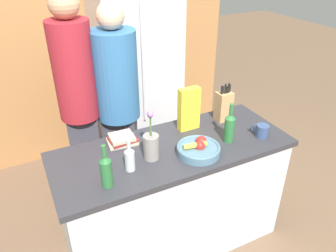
{
  "coord_description": "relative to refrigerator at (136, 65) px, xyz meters",
  "views": [
    {
      "loc": [
        -0.84,
        -1.62,
        2.1
      ],
      "look_at": [
        0.0,
        0.08,
        1.0
      ],
      "focal_mm": 35.0,
      "sensor_mm": 36.0,
      "label": 1
    }
  ],
  "objects": [
    {
      "name": "ground_plane",
      "position": [
        -0.26,
        -1.3,
        -1.0
      ],
      "size": [
        14.0,
        14.0,
        0.0
      ],
      "primitive_type": "plane",
      "color": "brown"
    },
    {
      "name": "kitchen_island",
      "position": [
        -0.26,
        -1.3,
        -0.56
      ],
      "size": [
        1.62,
        0.64,
        0.88
      ],
      "color": "silver",
      "rests_on": "ground_plane"
    },
    {
      "name": "back_wall_wood",
      "position": [
        -0.26,
        0.36,
        0.3
      ],
      "size": [
        2.82,
        0.12,
        2.6
      ],
      "color": "#9E6B3D",
      "rests_on": "ground_plane"
    },
    {
      "name": "refrigerator",
      "position": [
        0.0,
        0.0,
        0.0
      ],
      "size": [
        0.76,
        0.63,
        2.01
      ],
      "color": "#B7B7BC",
      "rests_on": "ground_plane"
    },
    {
      "name": "fruit_bowl",
      "position": [
        -0.15,
        -1.44,
        -0.09
      ],
      "size": [
        0.28,
        0.28,
        0.1
      ],
      "color": "slate",
      "rests_on": "kitchen_island"
    },
    {
      "name": "knife_block",
      "position": [
        0.25,
        -1.13,
        -0.0
      ],
      "size": [
        0.11,
        0.09,
        0.3
      ],
      "color": "tan",
      "rests_on": "kitchen_island"
    },
    {
      "name": "flower_vase",
      "position": [
        -0.44,
        -1.35,
        -0.02
      ],
      "size": [
        0.1,
        0.1,
        0.34
      ],
      "color": "gray",
      "rests_on": "kitchen_island"
    },
    {
      "name": "cereal_box",
      "position": [
        -0.05,
        -1.13,
        0.04
      ],
      "size": [
        0.16,
        0.06,
        0.32
      ],
      "color": "yellow",
      "rests_on": "kitchen_island"
    },
    {
      "name": "coffee_mug",
      "position": [
        0.36,
        -1.46,
        -0.08
      ],
      "size": [
        0.09,
        0.12,
        0.09
      ],
      "color": "#334770",
      "rests_on": "kitchen_island"
    },
    {
      "name": "book_stack",
      "position": [
        -0.55,
        -1.1,
        -0.09
      ],
      "size": [
        0.21,
        0.16,
        0.06
      ],
      "color": "#B7A88E",
      "rests_on": "kitchen_island"
    },
    {
      "name": "bottle_oil",
      "position": [
        0.12,
        -1.4,
        -0.01
      ],
      "size": [
        0.07,
        0.07,
        0.28
      ],
      "color": "#286633",
      "rests_on": "kitchen_island"
    },
    {
      "name": "bottle_vinegar",
      "position": [
        -0.77,
        -1.48,
        -0.02
      ],
      "size": [
        0.07,
        0.07,
        0.27
      ],
      "color": "#286633",
      "rests_on": "kitchen_island"
    },
    {
      "name": "bottle_wine",
      "position": [
        -0.6,
        -1.4,
        -0.04
      ],
      "size": [
        0.06,
        0.06,
        0.21
      ],
      "color": "#B2BCC1",
      "rests_on": "kitchen_island"
    },
    {
      "name": "person_at_sink",
      "position": [
        -0.71,
        -0.59,
        0.05
      ],
      "size": [
        0.3,
        0.3,
        1.83
      ],
      "rotation": [
        0.0,
        0.0,
        -0.14
      ],
      "color": "#383842",
      "rests_on": "ground_plane"
    },
    {
      "name": "person_in_blue",
      "position": [
        -0.41,
        -0.63,
        -0.03
      ],
      "size": [
        0.35,
        0.35,
        1.73
      ],
      "rotation": [
        0.0,
        0.0,
        -0.48
      ],
      "color": "#383842",
      "rests_on": "ground_plane"
    }
  ]
}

